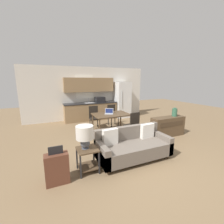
% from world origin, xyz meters
% --- Properties ---
extents(ground_plane, '(20.00, 20.00, 0.00)m').
position_xyz_m(ground_plane, '(0.00, 0.00, 0.00)').
color(ground_plane, '#7F6647').
extents(wall_back, '(6.40, 0.07, 2.70)m').
position_xyz_m(wall_back, '(-0.00, 4.63, 1.35)').
color(wall_back, silver).
rests_on(wall_back, ground_plane).
extents(kitchen_counter, '(2.69, 0.65, 2.15)m').
position_xyz_m(kitchen_counter, '(0.01, 4.33, 0.84)').
color(kitchen_counter, '#8E704C').
rests_on(kitchen_counter, ground_plane).
extents(refrigerator, '(0.76, 0.79, 1.94)m').
position_xyz_m(refrigerator, '(1.77, 4.20, 0.97)').
color(refrigerator, white).
rests_on(refrigerator, ground_plane).
extents(dining_table, '(1.37, 0.95, 0.74)m').
position_xyz_m(dining_table, '(0.20, 2.09, 0.68)').
color(dining_table, brown).
rests_on(dining_table, ground_plane).
extents(couch, '(1.89, 0.80, 0.84)m').
position_xyz_m(couch, '(-0.11, 0.01, 0.33)').
color(couch, '#3D2D1E').
rests_on(couch, ground_plane).
extents(side_table, '(0.44, 0.44, 0.55)m').
position_xyz_m(side_table, '(-1.33, -0.10, 0.36)').
color(side_table, brown).
rests_on(side_table, ground_plane).
extents(table_lamp, '(0.38, 0.38, 0.52)m').
position_xyz_m(table_lamp, '(-1.37, -0.07, 0.87)').
color(table_lamp, '#4C515B').
rests_on(table_lamp, side_table).
extents(credenza, '(1.30, 0.40, 0.71)m').
position_xyz_m(credenza, '(1.94, 0.90, 0.36)').
color(credenza, brown).
rests_on(credenza, ground_plane).
extents(vase, '(0.18, 0.18, 0.32)m').
position_xyz_m(vase, '(2.25, 0.92, 0.86)').
color(vase, '#336047').
rests_on(vase, credenza).
extents(dining_chair_far_left, '(0.43, 0.43, 0.94)m').
position_xyz_m(dining_chair_far_left, '(-0.24, 2.91, 0.51)').
color(dining_chair_far_left, black).
rests_on(dining_chair_far_left, ground_plane).
extents(dining_chair_far_right, '(0.43, 0.43, 0.94)m').
position_xyz_m(dining_chair_far_right, '(0.63, 2.95, 0.51)').
color(dining_chair_far_right, black).
rests_on(dining_chair_far_right, ground_plane).
extents(dining_chair_near_right, '(0.47, 0.47, 0.94)m').
position_xyz_m(dining_chair_near_right, '(0.64, 1.24, 0.51)').
color(dining_chair_near_right, black).
rests_on(dining_chair_near_right, ground_plane).
extents(laptop, '(0.40, 0.37, 0.20)m').
position_xyz_m(laptop, '(0.14, 2.17, 0.79)').
color(laptop, '#B7BABC').
rests_on(laptop, dining_table).
extents(suitcase, '(0.45, 0.22, 0.79)m').
position_xyz_m(suitcase, '(-1.98, -0.25, 0.32)').
color(suitcase, brown).
rests_on(suitcase, ground_plane).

